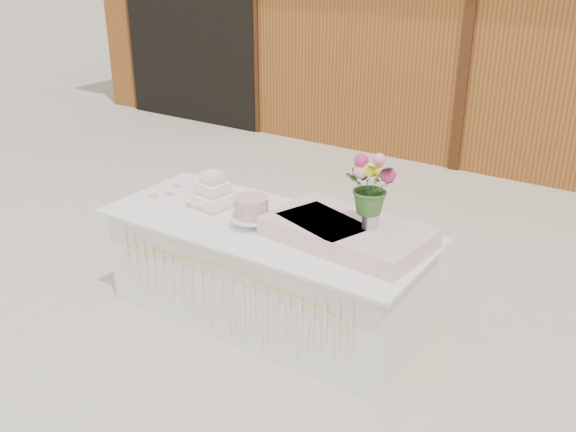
# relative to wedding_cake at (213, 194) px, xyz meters

# --- Properties ---
(ground) EXTENTS (80.00, 80.00, 0.00)m
(ground) POSITION_rel_wedding_cake_xyz_m (0.52, -0.06, -0.86)
(ground) COLOR beige
(ground) RESTS_ON ground
(barn) EXTENTS (12.60, 4.60, 3.30)m
(barn) POSITION_rel_wedding_cake_xyz_m (0.51, 5.93, 0.82)
(barn) COLOR #95581F
(barn) RESTS_ON ground
(cake_table) EXTENTS (2.40, 1.00, 0.77)m
(cake_table) POSITION_rel_wedding_cake_xyz_m (0.52, -0.07, -0.47)
(cake_table) COLOR silver
(cake_table) RESTS_ON ground
(wedding_cake) EXTENTS (0.33, 0.33, 0.26)m
(wedding_cake) POSITION_rel_wedding_cake_xyz_m (0.00, 0.00, 0.00)
(wedding_cake) COLOR white
(wedding_cake) RESTS_ON cake_table
(pink_cake_stand) EXTENTS (0.30, 0.30, 0.22)m
(pink_cake_stand) POSITION_rel_wedding_cake_xyz_m (0.47, -0.15, 0.03)
(pink_cake_stand) COLOR white
(pink_cake_stand) RESTS_ON cake_table
(satin_runner) EXTENTS (1.12, 0.72, 0.13)m
(satin_runner) POSITION_rel_wedding_cake_xyz_m (1.14, 0.01, -0.02)
(satin_runner) COLOR #FBCECA
(satin_runner) RESTS_ON cake_table
(flower_vase) EXTENTS (0.11, 0.11, 0.15)m
(flower_vase) POSITION_rel_wedding_cake_xyz_m (1.30, 0.03, 0.12)
(flower_vase) COLOR silver
(flower_vase) RESTS_ON satin_runner
(bouquet) EXTENTS (0.41, 0.38, 0.37)m
(bouquet) POSITION_rel_wedding_cake_xyz_m (1.30, 0.03, 0.38)
(bouquet) COLOR #3A6428
(bouquet) RESTS_ON flower_vase
(loose_flowers) EXTENTS (0.17, 0.37, 0.02)m
(loose_flowers) POSITION_rel_wedding_cake_xyz_m (-0.49, 0.03, -0.08)
(loose_flowers) COLOR pink
(loose_flowers) RESTS_ON cake_table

